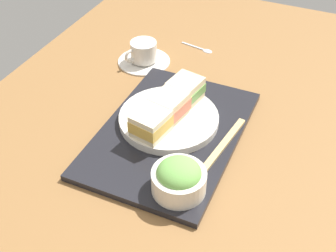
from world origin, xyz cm
name	(u,v)px	position (x,y,z in cm)	size (l,w,h in cm)	color
ground_plane	(187,130)	(0.00, 0.00, -1.50)	(140.00, 100.00, 3.00)	brown
serving_tray	(171,133)	(-4.85, 1.87, 0.73)	(41.91, 28.62, 1.45)	black
sandwich_plate	(169,119)	(-2.19, 3.49, 2.32)	(22.11, 22.11, 1.74)	silver
sandwich_near	(151,123)	(-8.99, 4.53, 5.83)	(8.42, 7.71, 5.27)	beige
sandwich_middle	(169,106)	(-2.19, 3.49, 5.86)	(8.71, 8.14, 5.34)	beige
sandwich_far	(185,90)	(4.61, 2.44, 5.88)	(8.31, 7.91, 5.38)	beige
salad_bowl	(179,178)	(-19.64, -6.28, 4.59)	(10.33, 10.33, 6.78)	silver
chopsticks_pair	(224,144)	(-4.69, -10.15, 1.80)	(18.50, 4.01, 0.70)	tan
coffee_cup	(143,54)	(19.54, 20.51, 2.43)	(14.03, 14.03, 6.04)	silver
teaspoon	(203,49)	(32.00, 8.00, 0.35)	(2.98, 9.95, 0.80)	silver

